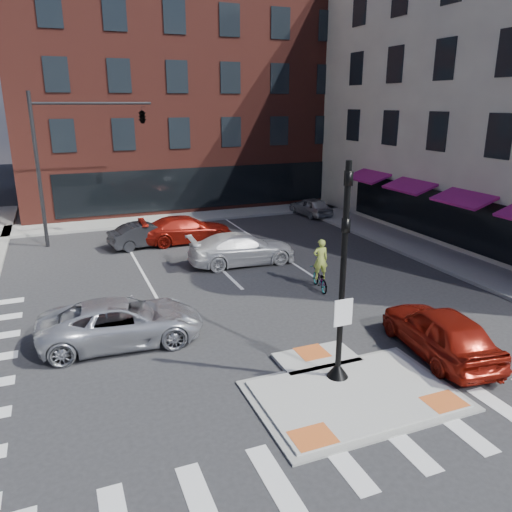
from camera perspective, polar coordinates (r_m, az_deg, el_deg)
name	(u,v)px	position (r m, az deg, el deg)	size (l,w,h in m)	color
ground	(345,387)	(14.32, 10.10, -14.53)	(120.00, 120.00, 0.00)	#28282B
refuge_island	(350,390)	(14.11, 10.68, -14.85)	(5.40, 4.65, 0.13)	gray
sidewalk_e	(421,248)	(27.74, 18.31, 0.86)	(3.00, 24.00, 0.15)	gray
sidewalk_n	(212,215)	(34.44, -5.02, 4.74)	(26.00, 3.00, 0.15)	gray
building_n	(174,98)	(43.30, -9.39, 17.43)	(24.40, 18.40, 15.50)	#59231B
building_far_left	(75,125)	(62.31, -20.02, 13.93)	(10.00, 12.00, 10.00)	slate
building_far_right	(182,114)	(66.11, -8.49, 15.75)	(12.00, 12.00, 12.00)	brown
signal_pole	(341,302)	(13.55, 9.74, -5.22)	(0.60, 0.60, 5.98)	black
mast_arm_signal	(115,127)	(28.41, -15.82, 14.04)	(6.10, 2.24, 8.00)	black
silver_suv	(122,322)	(16.69, -15.05, -7.27)	(2.39, 5.19, 1.44)	silver
red_sedan	(440,331)	(16.39, 20.29, -8.06)	(1.82, 4.53, 1.54)	maroon
white_pickup	(242,249)	(23.88, -1.60, 0.85)	(2.10, 5.16, 1.50)	silver
bg_car_dark	(147,235)	(27.42, -12.38, 2.41)	(1.39, 3.97, 1.31)	#26262B
bg_car_silver	(311,207)	(34.40, 6.27, 5.64)	(1.50, 3.73, 1.27)	#B9BCC1
bg_car_red	(187,229)	(27.84, -7.94, 3.03)	(2.05, 5.03, 1.46)	maroon
cyclist	(320,273)	(20.77, 7.32, -1.89)	(0.89, 1.77, 2.15)	#3F3F44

